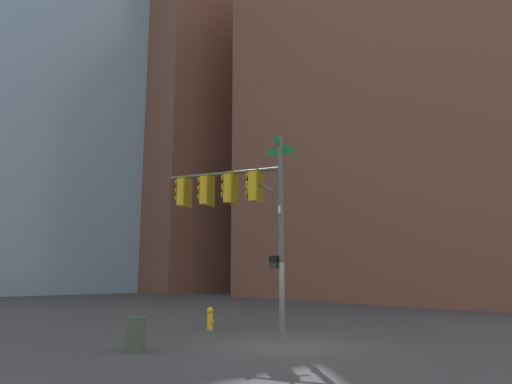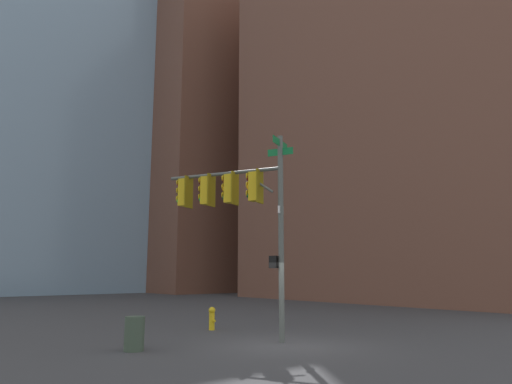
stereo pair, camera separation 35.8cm
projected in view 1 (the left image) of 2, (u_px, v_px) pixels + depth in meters
ground_plane at (286, 345)px, 14.19m from camera, size 200.00×200.00×0.00m
signal_pole_assembly at (234, 200)px, 16.12m from camera, size 4.35×2.55×6.76m
fire_hydrant at (210, 318)px, 17.92m from camera, size 0.34×0.26×0.87m
litter_bin at (135, 334)px, 13.05m from camera, size 0.56×0.56×0.95m
building_brick_nearside at (409, 89)px, 42.52m from camera, size 27.85×19.27×37.64m
building_brick_midblock at (187, 135)px, 62.60m from camera, size 19.32×15.73×40.99m
building_brick_farside at (353, 122)px, 65.92m from camera, size 23.17×18.44×46.79m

